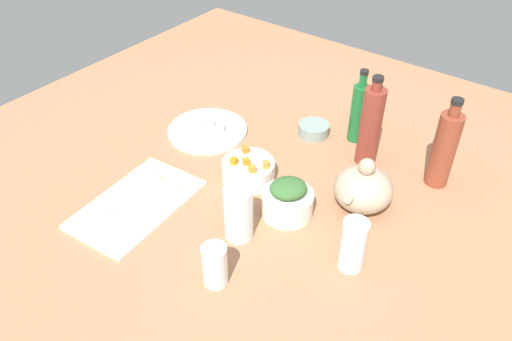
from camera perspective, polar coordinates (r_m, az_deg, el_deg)
tabletop at (r=142.72cm, az=0.00°, el=-2.05°), size 190.00×190.00×3.00cm
cutting_board at (r=138.52cm, az=-13.14°, el=-3.68°), size 35.50×23.14×1.00cm
plate_tofu at (r=163.01cm, az=-5.42°, el=4.47°), size 24.98×24.98×1.20cm
bowl_greens at (r=131.35cm, az=3.53°, el=-3.69°), size 13.30×13.30×6.37cm
bowl_carrots at (r=142.06cm, az=-0.85°, el=-0.02°), size 14.63×14.63×5.65cm
bowl_small_side at (r=161.62cm, az=6.45°, el=4.59°), size 9.55×9.55×3.68cm
teapot at (r=134.48cm, az=11.87°, el=-1.96°), size 16.98×15.33×15.01cm
bottle_0 at (r=157.23cm, az=11.38°, el=6.45°), size 5.04×5.04×23.57cm
bottle_1 at (r=146.80cm, az=12.64°, el=4.90°), size 6.10×6.10×27.56cm
bottle_2 at (r=144.58cm, az=20.25°, el=2.31°), size 6.23×6.23×26.54cm
drinking_glass_0 at (r=117.78cm, az=10.78°, el=-8.15°), size 5.91×5.91×13.63cm
drinking_glass_1 at (r=114.13cm, az=-4.61°, el=-10.47°), size 5.65×5.65×10.59cm
drinking_glass_2 at (r=122.60cm, az=-1.97°, el=-4.77°), size 7.10×7.10×14.46cm
carrot_cube_0 at (r=138.16cm, az=1.12°, el=0.66°), size 2.46×2.46×1.80cm
carrot_cube_1 at (r=139.50cm, az=-2.49°, el=1.05°), size 1.96×1.96×1.80cm
carrot_cube_2 at (r=139.54cm, az=-0.96°, el=1.10°), size 2.50×2.50×1.80cm
carrot_cube_3 at (r=136.64cm, az=-0.42°, el=0.18°), size 2.46×2.46×1.80cm
carrot_cube_4 at (r=143.73cm, az=-1.19°, el=2.35°), size 2.33×2.33×1.80cm
chopped_greens_mound at (r=127.95cm, az=3.61°, el=-1.96°), size 12.78×12.61×3.98cm
tofu_cube_0 at (r=163.48cm, az=-5.14°, el=5.31°), size 3.10×3.10×2.20cm
tofu_cube_1 at (r=165.39cm, az=-6.21°, el=5.66°), size 2.78×2.78×2.20cm
tofu_cube_2 at (r=160.77cm, az=-3.95°, el=4.76°), size 3.09×3.09×2.20cm
tofu_cube_3 at (r=162.47cm, az=-7.06°, el=4.93°), size 3.09×3.09×2.20cm
tofu_cube_4 at (r=160.65cm, az=-6.03°, el=4.59°), size 2.51×2.51×2.20cm
dumpling_0 at (r=135.26cm, az=-12.76°, el=-3.90°), size 4.93×4.33×2.24cm
dumpling_1 at (r=134.05cm, az=-16.11°, el=-4.85°), size 5.34×5.29×2.95cm
dumpling_2 at (r=139.45cm, az=-15.06°, el=-2.67°), size 6.93×6.59×2.89cm
dumpling_3 at (r=139.29cm, az=-9.48°, el=-1.86°), size 6.13×5.65×2.50cm
dumpling_4 at (r=143.17cm, az=-11.16°, el=-0.81°), size 5.99×6.24×2.56cm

